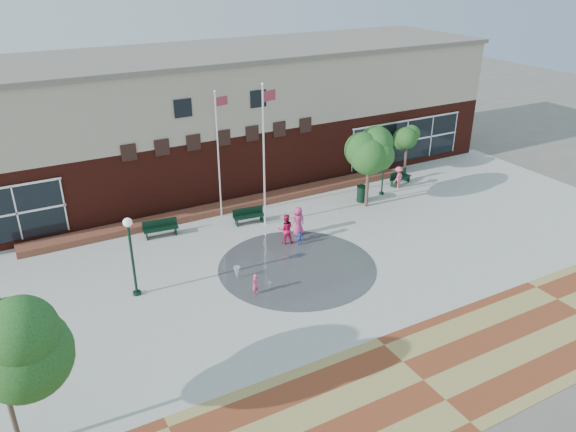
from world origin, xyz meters
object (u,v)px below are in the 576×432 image
flagpole_left (219,149)px  flagpole_right (264,149)px  child_splash (255,284)px  trash_can (362,194)px  bench_left (161,231)px

flagpole_left → flagpole_right: bearing=-64.0°
flagpole_right → child_splash: size_ratio=7.68×
flagpole_right → child_splash: 8.99m
flagpole_left → child_splash: flagpole_left is taller
flagpole_right → trash_can: 8.38m
flagpole_left → bench_left: flagpole_left is taller
flagpole_right → trash_can: bearing=-16.4°
flagpole_left → flagpole_right: size_ratio=0.92×
flagpole_right → flagpole_left: bearing=112.6°
child_splash → flagpole_left: bearing=-135.1°
flagpole_left → trash_can: 10.19m
flagpole_right → bench_left: size_ratio=4.17×
bench_left → trash_can: trash_can is taller
child_splash → bench_left: bearing=-107.6°
flagpole_left → trash_can: bearing=-27.5°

